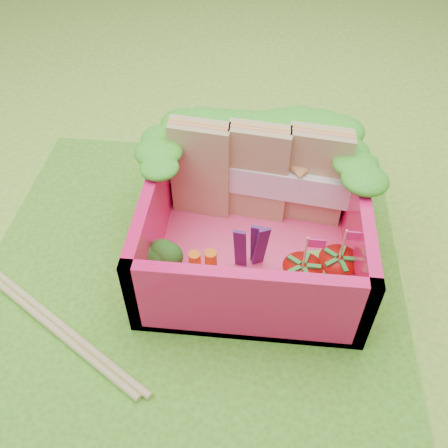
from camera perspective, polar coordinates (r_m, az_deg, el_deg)
ground at (r=3.17m, az=-3.66°, el=-5.83°), size 14.00×14.00×0.00m
placemat at (r=3.16m, az=-3.68°, el=-5.66°), size 2.60×2.60×0.03m
bento_floor at (r=3.23m, az=3.24°, el=-3.02°), size 1.30×1.30×0.05m
bento_box at (r=3.05m, az=3.43°, el=0.09°), size 1.30×1.30×0.55m
lettuce_ruffle at (r=3.19m, az=4.18°, el=10.29°), size 1.43×0.77×0.11m
sandwich_stack at (r=3.23m, az=3.94°, el=5.79°), size 1.24×0.33×0.68m
broccoli at (r=2.93m, az=-6.92°, el=-4.05°), size 0.33×0.33×0.25m
carrot_sticks at (r=2.91m, az=-2.39°, el=-5.24°), size 0.16×0.09×0.29m
purple_wedges at (r=2.97m, az=3.29°, el=-2.57°), size 0.19×0.08×0.38m
strawberry_left at (r=2.92m, az=8.76°, el=-6.17°), size 0.23×0.23×0.47m
strawberry_right at (r=2.99m, az=12.71°, el=-5.32°), size 0.24×0.24×0.48m
snap_peas at (r=3.07m, az=10.19°, el=-6.04°), size 0.63×0.58×0.05m
chopsticks at (r=3.27m, az=-22.82°, el=-7.17°), size 1.91×1.21×0.04m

